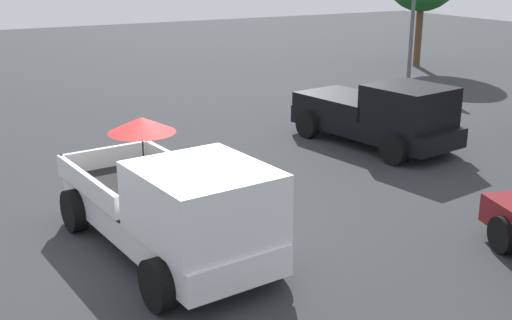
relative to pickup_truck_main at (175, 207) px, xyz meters
The scene contains 4 objects.
ground_plane 1.06m from the pickup_truck_main, behind, with size 80.00×80.00×0.00m, color #2D3033.
pickup_truck_main is the anchor object (origin of this frame).
pickup_truck_red 8.41m from the pickup_truck_main, 117.73° to the left, with size 5.02×2.75×1.80m.
motel_sign 18.79m from the pickup_truck_main, 126.89° to the left, with size 1.40×0.16×4.45m.
Camera 1 is at (9.88, -3.54, 4.92)m, focal length 45.34 mm.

